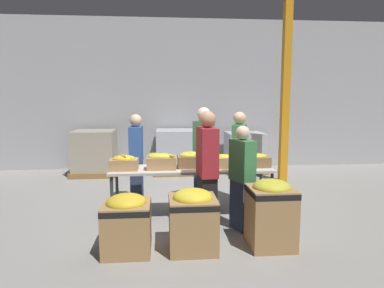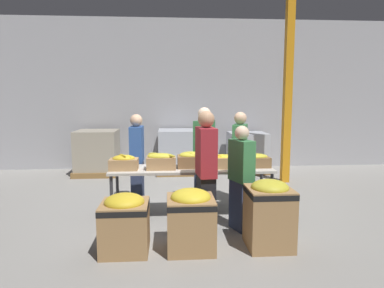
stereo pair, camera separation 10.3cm
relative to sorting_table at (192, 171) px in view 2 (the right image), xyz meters
The scene contains 20 objects.
ground_plane 0.73m from the sorting_table, ahead, with size 30.00×30.00×0.00m, color gray.
wall_back 4.18m from the sorting_table, 90.00° to the left, with size 16.00×0.08×4.00m.
sorting_table is the anchor object (origin of this frame).
banana_box_0 1.08m from the sorting_table, behind, with size 0.44×0.30×0.25m.
banana_box_1 0.52m from the sorting_table, behind, with size 0.46×0.29×0.26m.
banana_box_2 0.19m from the sorting_table, 108.69° to the left, with size 0.42×0.32×0.26m.
banana_box_3 0.56m from the sorting_table, ahead, with size 0.45×0.29×0.23m.
banana_box_4 1.05m from the sorting_table, ahead, with size 0.45×0.29×0.23m.
volunteer_0 1.18m from the sorting_table, 142.17° to the left, with size 0.23×0.44×1.62m.
volunteer_1 0.93m from the sorting_table, 44.36° to the right, with size 0.34×0.45×1.51m.
volunteer_2 0.73m from the sorting_table, 77.75° to the right, with size 0.27×0.48×1.72m.
volunteer_3 0.69m from the sorting_table, 66.58° to the left, with size 0.43×0.52×1.74m.
volunteer_4 1.10m from the sorting_table, 34.18° to the left, with size 0.35×0.49×1.66m.
donation_bin_0 1.60m from the sorting_table, 125.75° to the right, with size 0.58×0.58×0.73m.
donation_bin_1 1.31m from the sorting_table, 94.45° to the right, with size 0.59×0.59×0.78m.
donation_bin_2 1.58m from the sorting_table, 54.69° to the right, with size 0.56×0.56×0.88m.
support_pillar 3.37m from the sorting_table, 42.91° to the left, with size 0.17×0.17×4.00m.
pallet_stack_0 3.71m from the sorting_table, 62.97° to the left, with size 1.03×1.03×1.02m.
pallet_stack_1 3.92m from the sorting_table, 123.34° to the left, with size 1.08×1.08×1.10m.
pallet_stack_2 3.34m from the sorting_table, 91.78° to the left, with size 1.11×1.11×1.10m.
Camera 2 is at (-0.37, -5.37, 1.89)m, focal length 32.00 mm.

